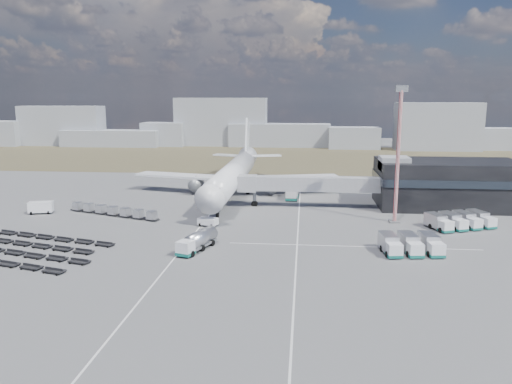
{
  "coord_description": "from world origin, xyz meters",
  "views": [
    {
      "loc": [
        16.9,
        -85.73,
        23.49
      ],
      "look_at": [
        6.99,
        15.83,
        4.0
      ],
      "focal_mm": 35.0,
      "sensor_mm": 36.0,
      "label": 1
    }
  ],
  "objects": [
    {
      "name": "catering_truck",
      "position": [
        14.23,
        28.76,
        1.52
      ],
      "size": [
        2.99,
        6.59,
        2.97
      ],
      "rotation": [
        0.0,
        0.0,
        -0.05
      ],
      "color": "white",
      "rests_on": "ground"
    },
    {
      "name": "jet_bridge",
      "position": [
        15.9,
        20.42,
        5.05
      ],
      "size": [
        30.3,
        3.8,
        7.05
      ],
      "color": "#939399",
      "rests_on": "ground"
    },
    {
      "name": "floodlight_mast",
      "position": [
        34.23,
        8.59,
        12.81
      ],
      "size": [
        2.44,
        1.97,
        25.55
      ],
      "rotation": [
        0.0,
        0.0,
        0.23
      ],
      "color": "#AF1C1F",
      "rests_on": "ground"
    },
    {
      "name": "utility_van",
      "position": [
        -36.54,
        8.96,
        1.24
      ],
      "size": [
        5.1,
        3.25,
        2.48
      ],
      "primitive_type": "cube",
      "rotation": [
        0.0,
        0.0,
        0.26
      ],
      "color": "white",
      "rests_on": "ground"
    },
    {
      "name": "uld_row",
      "position": [
        -21.15,
        8.59,
        1.01
      ],
      "size": [
        20.97,
        9.07,
        1.69
      ],
      "rotation": [
        0.0,
        0.0,
        -0.36
      ],
      "color": "black",
      "rests_on": "ground"
    },
    {
      "name": "grass_strip",
      "position": [
        0.0,
        110.0,
        0.01
      ],
      "size": [
        420.0,
        90.0,
        0.01
      ],
      "primitive_type": "cube",
      "color": "#443E28",
      "rests_on": "ground"
    },
    {
      "name": "skyline",
      "position": [
        -8.47,
        149.95,
        8.32
      ],
      "size": [
        316.33,
        24.22,
        23.59
      ],
      "color": "#989CA6",
      "rests_on": "ground"
    },
    {
      "name": "pushback_tug",
      "position": [
        -0.6,
        2.29,
        0.78
      ],
      "size": [
        3.93,
        2.92,
        1.55
      ],
      "primitive_type": "cube",
      "rotation": [
        0.0,
        0.0,
        -0.3
      ],
      "color": "white",
      "rests_on": "ground"
    },
    {
      "name": "ground",
      "position": [
        0.0,
        0.0,
        0.0
      ],
      "size": [
        420.0,
        420.0,
        0.0
      ],
      "primitive_type": "plane",
      "color": "#565659",
      "rests_on": "ground"
    },
    {
      "name": "terminal",
      "position": [
        47.77,
        23.96,
        5.25
      ],
      "size": [
        30.4,
        16.4,
        11.0
      ],
      "color": "black",
      "rests_on": "ground"
    },
    {
      "name": "airliner",
      "position": [
        0.0,
        32.38,
        5.29
      ],
      "size": [
        51.59,
        64.53,
        17.62
      ],
      "color": "white",
      "rests_on": "ground"
    },
    {
      "name": "lane_markings",
      "position": [
        9.77,
        3.0,
        0.01
      ],
      "size": [
        47.12,
        110.0,
        0.01
      ],
      "color": "silver",
      "rests_on": "ground"
    },
    {
      "name": "service_trucks_near",
      "position": [
        33.27,
        -10.67,
        1.41
      ],
      "size": [
        9.25,
        7.44,
        2.59
      ],
      "rotation": [
        0.0,
        0.0,
        0.12
      ],
      "color": "white",
      "rests_on": "ground"
    },
    {
      "name": "service_trucks_far",
      "position": [
        45.33,
        5.57,
        1.35
      ],
      "size": [
        12.66,
        9.85,
        2.48
      ],
      "rotation": [
        0.0,
        0.0,
        0.38
      ],
      "color": "white",
      "rests_on": "ground"
    },
    {
      "name": "baggage_dollies",
      "position": [
        -26.75,
        -15.23,
        0.36
      ],
      "size": [
        28.94,
        20.46,
        0.72
      ],
      "rotation": [
        0.0,
        0.0,
        -0.26
      ],
      "color": "black",
      "rests_on": "ground"
    },
    {
      "name": "fuel_tanker",
      "position": [
        0.57,
        -12.37,
        1.47
      ],
      "size": [
        5.11,
        9.37,
        2.95
      ],
      "rotation": [
        0.0,
        0.0,
        -0.33
      ],
      "color": "white",
      "rests_on": "ground"
    }
  ]
}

